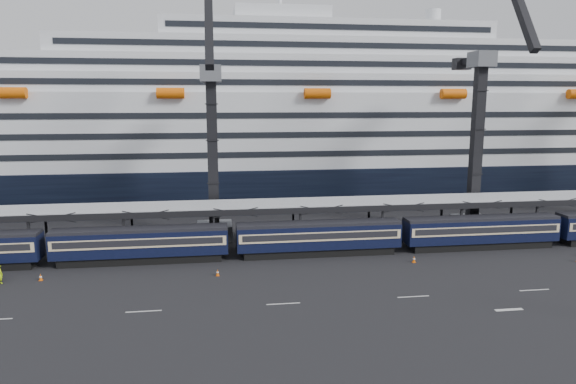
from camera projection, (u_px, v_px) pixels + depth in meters
ground at (417, 281)px, 51.07m from camera, size 260.00×260.00×0.00m
lane_markings at (524, 296)px, 47.08m from camera, size 111.00×4.27×0.02m
train at (347, 235)px, 59.80m from camera, size 133.05×3.00×4.05m
canopy at (376, 202)px, 63.80m from camera, size 130.00×6.25×5.53m
cruise_ship at (318, 131)px, 93.61m from camera, size 214.09×28.84×34.00m
crane_dark_near at (212, 147)px, 64.38m from camera, size 4.50×17.75×35.08m
crane_dark_mid at (479, 134)px, 67.94m from camera, size 4.50×18.24×39.64m
traffic_cone_b at (41, 277)px, 51.08m from camera, size 0.36×0.36×0.73m
traffic_cone_c at (218, 272)px, 52.48m from camera, size 0.35×0.35×0.71m
traffic_cone_d at (414, 259)px, 56.81m from camera, size 0.38×0.38×0.76m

